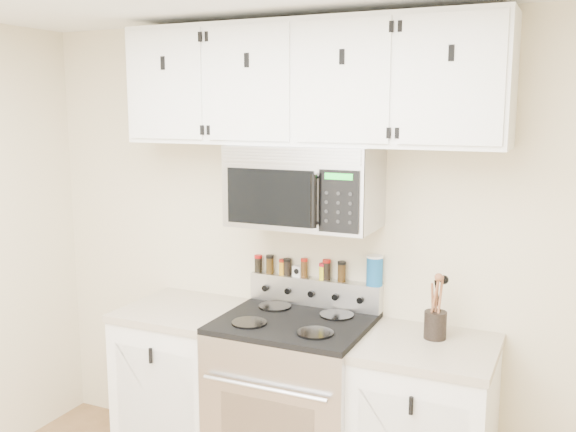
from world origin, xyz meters
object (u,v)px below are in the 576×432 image
object	(u,v)px
range	(294,404)
microwave	(304,186)
utensil_crock	(435,323)
salt_canister	(375,270)

from	to	relation	value
range	microwave	size ratio (longest dim) A/B	1.45
microwave	range	bearing A→B (deg)	-90.23
range	microwave	distance (m)	1.15
microwave	utensil_crock	bearing A→B (deg)	-1.49
salt_canister	range	bearing A→B (deg)	-140.30
microwave	salt_canister	size ratio (longest dim) A/B	4.69
range	salt_canister	size ratio (longest dim) A/B	6.78
utensil_crock	salt_canister	world-z (taller)	salt_canister
microwave	salt_canister	world-z (taller)	microwave
salt_canister	utensil_crock	bearing A→B (deg)	-25.63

